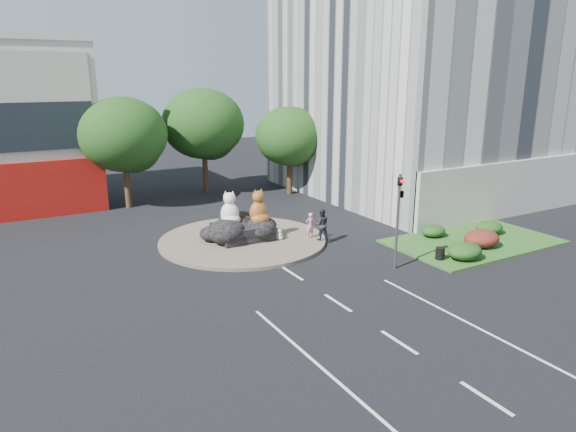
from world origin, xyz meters
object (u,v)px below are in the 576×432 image
litter_bin (440,253)px  pedestrian_pink (310,225)px  kitten_white (280,234)px  kitten_calico (228,237)px  pedestrian_dark (321,224)px  cat_tabby (258,207)px  cat_white (230,208)px

litter_bin → pedestrian_pink: bearing=122.6°
kitten_white → litter_bin: 9.26m
kitten_calico → pedestrian_dark: pedestrian_dark is taller
cat_tabby → kitten_white: bearing=-46.8°
pedestrian_pink → litter_bin: 7.78m
kitten_calico → pedestrian_dark: size_ratio=0.51×
cat_white → cat_tabby: size_ratio=0.97×
cat_white → pedestrian_pink: (4.36, -2.00, -1.18)m
litter_bin → kitten_calico: bearing=140.2°
kitten_white → pedestrian_dark: pedestrian_dark is taller
cat_tabby → kitten_calico: size_ratio=2.20×
cat_tabby → cat_white: bearing=152.5°
pedestrian_pink → pedestrian_dark: bearing=112.1°
cat_white → litter_bin: 12.20m
kitten_white → litter_bin: size_ratio=1.09×
pedestrian_dark → cat_tabby: bearing=-10.9°
pedestrian_pink → cat_tabby: bearing=-30.8°
kitten_calico → pedestrian_pink: (4.91, -1.04, 0.29)m
kitten_calico → cat_tabby: bearing=16.1°
pedestrian_pink → pedestrian_dark: (0.35, -0.71, 0.18)m
pedestrian_pink → pedestrian_dark: 0.81m
cat_white → kitten_calico: bearing=-96.0°
cat_white → kitten_white: size_ratio=2.97×
kitten_calico → pedestrian_dark: bearing=-11.4°
kitten_calico → kitten_white: 3.17m
pedestrian_pink → litter_bin: bearing=118.4°
pedestrian_dark → kitten_calico: bearing=4.5°
kitten_white → cat_tabby: bearing=86.6°
kitten_white → pedestrian_pink: 1.91m
cat_tabby → kitten_calico: 2.63m
pedestrian_pink → pedestrian_dark: size_ratio=0.81×
cat_tabby → pedestrian_dark: bearing=-40.0°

